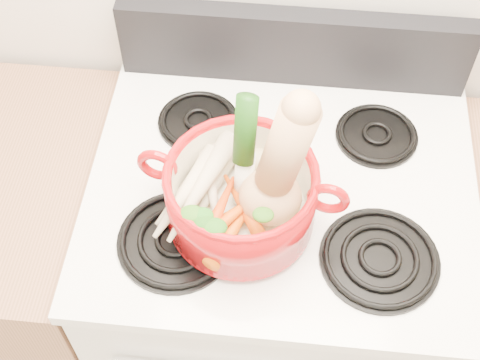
# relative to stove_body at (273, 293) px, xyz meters

# --- Properties ---
(stove_body) EXTENTS (0.76, 0.65, 0.92)m
(stove_body) POSITION_rel_stove_body_xyz_m (0.00, 0.00, 0.00)
(stove_body) COLOR white
(stove_body) RESTS_ON floor
(cooktop) EXTENTS (0.78, 0.67, 0.03)m
(cooktop) POSITION_rel_stove_body_xyz_m (0.00, 0.00, 0.47)
(cooktop) COLOR white
(cooktop) RESTS_ON stove_body
(control_backsplash) EXTENTS (0.76, 0.05, 0.18)m
(control_backsplash) POSITION_rel_stove_body_xyz_m (0.00, 0.30, 0.58)
(control_backsplash) COLOR black
(control_backsplash) RESTS_ON cooktop
(burner_front_left) EXTENTS (0.22, 0.22, 0.02)m
(burner_front_left) POSITION_rel_stove_body_xyz_m (-0.19, -0.16, 0.50)
(burner_front_left) COLOR black
(burner_front_left) RESTS_ON cooktop
(burner_front_right) EXTENTS (0.22, 0.22, 0.02)m
(burner_front_right) POSITION_rel_stove_body_xyz_m (0.19, -0.16, 0.50)
(burner_front_right) COLOR black
(burner_front_right) RESTS_ON cooktop
(burner_back_left) EXTENTS (0.17, 0.17, 0.02)m
(burner_back_left) POSITION_rel_stove_body_xyz_m (-0.19, 0.14, 0.50)
(burner_back_left) COLOR black
(burner_back_left) RESTS_ON cooktop
(burner_back_right) EXTENTS (0.17, 0.17, 0.02)m
(burner_back_right) POSITION_rel_stove_body_xyz_m (0.19, 0.14, 0.50)
(burner_back_right) COLOR black
(burner_back_right) RESTS_ON cooktop
(dutch_oven) EXTENTS (0.31, 0.31, 0.14)m
(dutch_oven) POSITION_rel_stove_body_xyz_m (-0.07, -0.10, 0.58)
(dutch_oven) COLOR #9C0A0D
(dutch_oven) RESTS_ON burner_front_left
(pot_handle_left) EXTENTS (0.08, 0.03, 0.08)m
(pot_handle_left) POSITION_rel_stove_body_xyz_m (-0.23, -0.08, 0.62)
(pot_handle_left) COLOR #9C0A0D
(pot_handle_left) RESTS_ON dutch_oven
(pot_handle_right) EXTENTS (0.08, 0.03, 0.08)m
(pot_handle_right) POSITION_rel_stove_body_xyz_m (0.08, -0.12, 0.62)
(pot_handle_right) COLOR #9C0A0D
(pot_handle_right) RESTS_ON dutch_oven
(squash) EXTENTS (0.18, 0.13, 0.31)m
(squash) POSITION_rel_stove_body_xyz_m (-0.02, -0.10, 0.68)
(squash) COLOR tan
(squash) RESTS_ON dutch_oven
(leek) EXTENTS (0.05, 0.10, 0.26)m
(leek) POSITION_rel_stove_body_xyz_m (-0.07, -0.07, 0.66)
(leek) COLOR white
(leek) RESTS_ON dutch_oven
(ginger) EXTENTS (0.08, 0.07, 0.04)m
(ginger) POSITION_rel_stove_body_xyz_m (-0.05, 0.00, 0.56)
(ginger) COLOR #D9C086
(ginger) RESTS_ON dutch_oven
(parsnip_0) EXTENTS (0.12, 0.25, 0.07)m
(parsnip_0) POSITION_rel_stove_body_xyz_m (-0.12, -0.05, 0.56)
(parsnip_0) COLOR beige
(parsnip_0) RESTS_ON dutch_oven
(parsnip_1) EXTENTS (0.14, 0.21, 0.06)m
(parsnip_1) POSITION_rel_stove_body_xyz_m (-0.17, -0.07, 0.56)
(parsnip_1) COLOR beige
(parsnip_1) RESTS_ON dutch_oven
(parsnip_2) EXTENTS (0.09, 0.19, 0.06)m
(parsnip_2) POSITION_rel_stove_body_xyz_m (-0.14, -0.07, 0.57)
(parsnip_2) COLOR beige
(parsnip_2) RESTS_ON dutch_oven
(parsnip_3) EXTENTS (0.13, 0.21, 0.06)m
(parsnip_3) POSITION_rel_stove_body_xyz_m (-0.18, -0.10, 0.58)
(parsnip_3) COLOR beige
(parsnip_3) RESTS_ON dutch_oven
(parsnip_4) EXTENTS (0.13, 0.18, 0.05)m
(parsnip_4) POSITION_rel_stove_body_xyz_m (-0.15, -0.04, 0.58)
(parsnip_4) COLOR beige
(parsnip_4) RESTS_ON dutch_oven
(parsnip_5) EXTENTS (0.13, 0.24, 0.07)m
(parsnip_5) POSITION_rel_stove_body_xyz_m (-0.15, -0.10, 0.59)
(parsnip_5) COLOR beige
(parsnip_5) RESTS_ON dutch_oven
(carrot_0) EXTENTS (0.10, 0.17, 0.05)m
(carrot_0) POSITION_rel_stove_body_xyz_m (-0.08, -0.16, 0.56)
(carrot_0) COLOR orange
(carrot_0) RESTS_ON dutch_oven
(carrot_1) EXTENTS (0.14, 0.14, 0.05)m
(carrot_1) POSITION_rel_stove_body_xyz_m (-0.10, -0.15, 0.56)
(carrot_1) COLOR #D54D0A
(carrot_1) RESTS_ON dutch_oven
(carrot_2) EXTENTS (0.11, 0.14, 0.04)m
(carrot_2) POSITION_rel_stove_body_xyz_m (-0.07, -0.12, 0.56)
(carrot_2) COLOR #DB430A
(carrot_2) RESTS_ON dutch_oven
(carrot_3) EXTENTS (0.11, 0.12, 0.04)m
(carrot_3) POSITION_rel_stove_body_xyz_m (-0.08, -0.14, 0.57)
(carrot_3) COLOR #DF470B
(carrot_3) RESTS_ON dutch_oven
(carrot_4) EXTENTS (0.07, 0.16, 0.04)m
(carrot_4) POSITION_rel_stove_body_xyz_m (-0.11, -0.14, 0.58)
(carrot_4) COLOR #D5410A
(carrot_4) RESTS_ON dutch_oven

